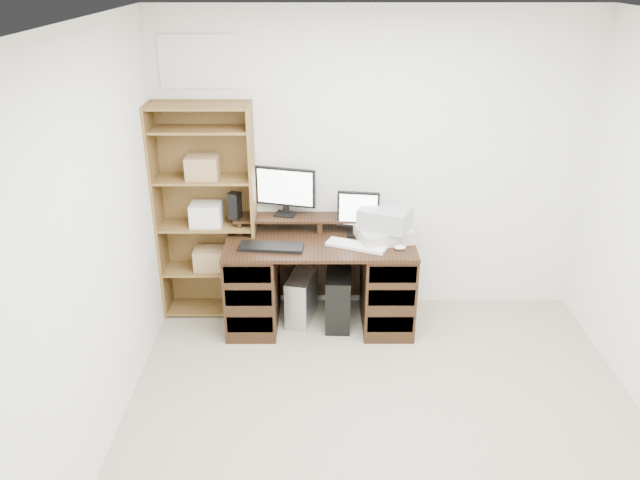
{
  "coord_description": "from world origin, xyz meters",
  "views": [
    {
      "loc": [
        -0.44,
        -2.87,
        2.8
      ],
      "look_at": [
        -0.43,
        1.43,
        0.85
      ],
      "focal_mm": 35.0,
      "sensor_mm": 36.0,
      "label": 1
    }
  ],
  "objects_px": {
    "desk": "(320,280)",
    "tower_silver": "(301,297)",
    "printer": "(384,234)",
    "bookshelf": "(207,211)",
    "tower_black": "(338,297)",
    "monitor_small": "(358,212)",
    "monitor_wide": "(285,189)"
  },
  "relations": [
    {
      "from": "tower_black",
      "to": "bookshelf",
      "type": "relative_size",
      "value": 0.26
    },
    {
      "from": "desk",
      "to": "printer",
      "type": "height_order",
      "value": "printer"
    },
    {
      "from": "tower_silver",
      "to": "bookshelf",
      "type": "height_order",
      "value": "bookshelf"
    },
    {
      "from": "printer",
      "to": "tower_silver",
      "type": "relative_size",
      "value": 1.01
    },
    {
      "from": "monitor_small",
      "to": "printer",
      "type": "distance_m",
      "value": 0.27
    },
    {
      "from": "monitor_wide",
      "to": "tower_silver",
      "type": "xyz_separation_m",
      "value": [
        0.12,
        -0.22,
        -0.89
      ]
    },
    {
      "from": "monitor_small",
      "to": "bookshelf",
      "type": "distance_m",
      "value": 1.23
    },
    {
      "from": "desk",
      "to": "tower_silver",
      "type": "distance_m",
      "value": 0.24
    },
    {
      "from": "monitor_small",
      "to": "tower_silver",
      "type": "relative_size",
      "value": 0.89
    },
    {
      "from": "printer",
      "to": "tower_black",
      "type": "xyz_separation_m",
      "value": [
        -0.36,
        -0.01,
        -0.57
      ]
    },
    {
      "from": "bookshelf",
      "to": "tower_silver",
      "type": "bearing_deg",
      "value": -12.28
    },
    {
      "from": "monitor_wide",
      "to": "monitor_small",
      "type": "bearing_deg",
      "value": 0.82
    },
    {
      "from": "monitor_small",
      "to": "tower_silver",
      "type": "distance_m",
      "value": 0.88
    },
    {
      "from": "desk",
      "to": "printer",
      "type": "distance_m",
      "value": 0.65
    },
    {
      "from": "tower_black",
      "to": "monitor_wide",
      "type": "bearing_deg",
      "value": 151.85
    },
    {
      "from": "monitor_small",
      "to": "bookshelf",
      "type": "height_order",
      "value": "bookshelf"
    },
    {
      "from": "desk",
      "to": "tower_black",
      "type": "height_order",
      "value": "desk"
    },
    {
      "from": "printer",
      "to": "bookshelf",
      "type": "height_order",
      "value": "bookshelf"
    },
    {
      "from": "monitor_wide",
      "to": "monitor_small",
      "type": "distance_m",
      "value": 0.62
    },
    {
      "from": "monitor_wide",
      "to": "printer",
      "type": "distance_m",
      "value": 0.88
    },
    {
      "from": "monitor_wide",
      "to": "tower_silver",
      "type": "height_order",
      "value": "monitor_wide"
    },
    {
      "from": "monitor_wide",
      "to": "tower_black",
      "type": "xyz_separation_m",
      "value": [
        0.43,
        -0.26,
        -0.86
      ]
    },
    {
      "from": "monitor_wide",
      "to": "tower_black",
      "type": "relative_size",
      "value": 1.03
    },
    {
      "from": "tower_black",
      "to": "monitor_small",
      "type": "bearing_deg",
      "value": 37.95
    },
    {
      "from": "bookshelf",
      "to": "monitor_small",
      "type": "bearing_deg",
      "value": -4.74
    },
    {
      "from": "desk",
      "to": "tower_silver",
      "type": "height_order",
      "value": "desk"
    },
    {
      "from": "printer",
      "to": "bookshelf",
      "type": "relative_size",
      "value": 0.23
    },
    {
      "from": "printer",
      "to": "desk",
      "type": "bearing_deg",
      "value": 166.49
    },
    {
      "from": "monitor_small",
      "to": "tower_silver",
      "type": "height_order",
      "value": "monitor_small"
    },
    {
      "from": "monitor_small",
      "to": "bookshelf",
      "type": "relative_size",
      "value": 0.2
    },
    {
      "from": "monitor_wide",
      "to": "tower_black",
      "type": "bearing_deg",
      "value": -15.71
    },
    {
      "from": "monitor_small",
      "to": "tower_black",
      "type": "bearing_deg",
      "value": -136.69
    }
  ]
}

